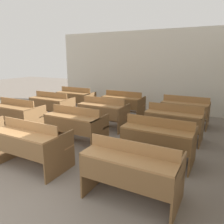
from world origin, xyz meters
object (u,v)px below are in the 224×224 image
at_px(bench_third_left, 52,105).
at_px(bench_third_center, 103,112).
at_px(bench_second_left, 18,114).
at_px(bench_second_right, 158,138).
at_px(bench_third_right, 174,121).
at_px(bench_back_left, 76,98).
at_px(bench_back_right, 185,110).
at_px(bench_front_right, 132,169).
at_px(bench_back_center, 123,103).
at_px(bench_front_center, 31,143).
at_px(bench_second_center, 76,124).

relative_size(bench_third_left, bench_third_center, 1.00).
bearing_deg(bench_third_center, bench_second_left, -146.62).
xyz_separation_m(bench_second_left, bench_second_right, (3.93, -0.01, 0.00)).
relative_size(bench_third_right, bench_back_left, 1.00).
xyz_separation_m(bench_second_right, bench_back_right, (0.02, 2.61, 0.00)).
bearing_deg(bench_front_right, bench_second_right, 90.76).
xyz_separation_m(bench_third_center, bench_third_right, (1.98, 0.01, 0.00)).
xyz_separation_m(bench_third_right, bench_back_center, (-1.98, 1.29, 0.00)).
distance_m(bench_second_right, bench_back_left, 4.71).
relative_size(bench_front_center, bench_back_center, 1.00).
height_order(bench_front_center, bench_back_center, same).
bearing_deg(bench_back_center, bench_third_left, -146.97).
height_order(bench_second_center, bench_third_center, same).
xyz_separation_m(bench_second_right, bench_third_left, (-3.94, 1.33, 0.00)).
height_order(bench_second_left, bench_back_right, same).
distance_m(bench_third_left, bench_third_right, 3.94).
relative_size(bench_second_center, bench_third_left, 1.00).
height_order(bench_second_left, bench_third_left, same).
distance_m(bench_back_center, bench_back_right, 2.00).
bearing_deg(bench_front_right, bench_third_left, 146.32).
bearing_deg(bench_third_left, bench_back_center, 33.03).
height_order(bench_second_center, bench_back_center, same).
relative_size(bench_third_right, bench_back_center, 1.00).
bearing_deg(bench_second_right, bench_third_right, 89.98).
distance_m(bench_third_center, bench_back_center, 1.30).
height_order(bench_third_right, bench_back_center, same).
relative_size(bench_second_center, bench_back_right, 1.00).
xyz_separation_m(bench_front_center, bench_back_left, (-1.97, 3.90, 0.00)).
xyz_separation_m(bench_second_center, bench_third_center, (-0.03, 1.31, 0.00)).
relative_size(bench_second_center, bench_back_center, 1.00).
bearing_deg(bench_second_center, bench_back_right, 53.12).
xyz_separation_m(bench_back_left, bench_back_center, (1.96, 0.00, 0.00)).
relative_size(bench_back_left, bench_back_right, 1.00).
xyz_separation_m(bench_second_center, bench_back_left, (-1.99, 2.61, 0.00)).
relative_size(bench_second_left, bench_back_right, 1.00).
bearing_deg(bench_front_center, bench_second_left, 146.36).
xyz_separation_m(bench_second_center, bench_back_center, (-0.03, 2.61, 0.00)).
relative_size(bench_back_left, bench_back_center, 1.00).
height_order(bench_third_left, bench_back_center, same).
distance_m(bench_front_center, bench_second_center, 1.29).
relative_size(bench_second_left, bench_third_center, 1.00).
distance_m(bench_third_center, bench_third_right, 1.98).
relative_size(bench_second_left, bench_back_center, 1.00).
distance_m(bench_second_center, bench_third_center, 1.31).
bearing_deg(bench_back_right, bench_front_right, -90.04).
bearing_deg(bench_third_left, bench_front_center, -53.09).
distance_m(bench_front_center, bench_second_right, 2.36).
xyz_separation_m(bench_front_center, bench_third_left, (-1.97, 2.62, 0.00)).
bearing_deg(bench_back_right, bench_third_right, -90.87).
bearing_deg(bench_third_right, bench_second_right, -90.02).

